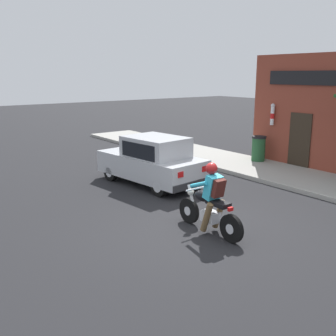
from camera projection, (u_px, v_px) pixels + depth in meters
ground_plane at (198, 227)px, 9.19m from camera, size 80.00×80.00×0.00m
sidewalk_curb at (255, 168)px, 14.70m from camera, size 2.60×22.00×0.14m
motorcycle_with_rider at (210, 204)px, 8.72m from camera, size 0.56×2.02×1.62m
car_hatchback at (152, 161)px, 12.59m from camera, size 2.04×3.93×1.57m
trash_bin at (259, 148)px, 15.43m from camera, size 0.56×0.56×0.98m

